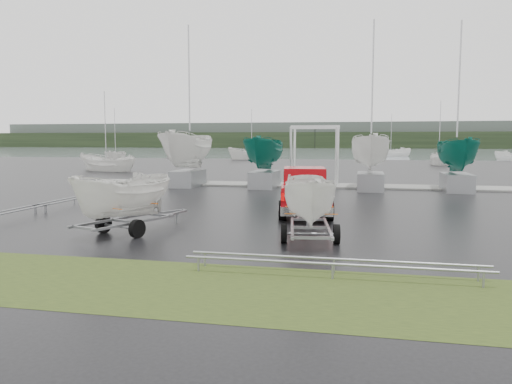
# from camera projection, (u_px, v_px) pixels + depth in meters

# --- Properties ---
(ground_plane) EXTENTS (120.00, 120.00, 0.00)m
(ground_plane) POSITION_uv_depth(u_px,v_px,m) (253.00, 213.00, 21.66)
(ground_plane) COLOR black
(ground_plane) RESTS_ON ground
(lake) EXTENTS (300.00, 300.00, 0.00)m
(lake) POSITION_uv_depth(u_px,v_px,m) (343.00, 153.00, 118.89)
(lake) COLOR gray
(lake) RESTS_ON ground
(grass_verge) EXTENTS (40.00, 40.00, 0.00)m
(grass_verge) POSITION_uv_depth(u_px,v_px,m) (146.00, 284.00, 10.96)
(grass_verge) COLOR #243213
(grass_verge) RESTS_ON ground
(dock) EXTENTS (30.00, 3.00, 0.12)m
(dock) POSITION_uv_depth(u_px,v_px,m) (294.00, 185.00, 34.29)
(dock) COLOR gray
(dock) RESTS_ON ground
(treeline) EXTENTS (300.00, 8.00, 6.00)m
(treeline) POSITION_uv_depth(u_px,v_px,m) (351.00, 140.00, 186.64)
(treeline) COLOR black
(treeline) RESTS_ON ground
(far_hill) EXTENTS (300.00, 6.00, 10.00)m
(far_hill) POSITION_uv_depth(u_px,v_px,m) (352.00, 135.00, 194.21)
(far_hill) COLOR #4C5651
(far_hill) RESTS_ON ground
(pickup_truck) EXTENTS (2.77, 6.00, 1.92)m
(pickup_truck) POSITION_uv_depth(u_px,v_px,m) (305.00, 189.00, 21.67)
(pickup_truck) COLOR maroon
(pickup_truck) RESTS_ON ground
(trailer_hitched) EXTENTS (1.86, 3.73, 4.73)m
(trailer_hitched) POSITION_uv_depth(u_px,v_px,m) (311.00, 159.00, 15.17)
(trailer_hitched) COLOR gray
(trailer_hitched) RESTS_ON ground
(trailer_parked) EXTENTS (2.36, 3.79, 4.65)m
(trailer_parked) POSITION_uv_depth(u_px,v_px,m) (122.00, 159.00, 16.43)
(trailer_parked) COLOR gray
(trailer_parked) RESTS_ON ground
(boat_hoist) EXTENTS (3.30, 2.18, 4.12)m
(boat_hoist) POSITION_uv_depth(u_px,v_px,m) (315.00, 147.00, 33.72)
(boat_hoist) COLOR silver
(boat_hoist) RESTS_ON ground
(keelboat_0) EXTENTS (2.60, 3.20, 10.78)m
(keelboat_0) POSITION_uv_depth(u_px,v_px,m) (187.00, 125.00, 33.37)
(keelboat_0) COLOR gray
(keelboat_0) RESTS_ON ground
(keelboat_1) EXTENTS (2.24, 3.20, 7.07)m
(keelboat_1) POSITION_uv_depth(u_px,v_px,m) (265.00, 134.00, 32.53)
(keelboat_1) COLOR gray
(keelboat_1) RESTS_ON ground
(keelboat_2) EXTENTS (2.38, 3.20, 10.55)m
(keelboat_2) POSITION_uv_depth(u_px,v_px,m) (372.00, 130.00, 30.89)
(keelboat_2) COLOR gray
(keelboat_2) RESTS_ON ground
(keelboat_3) EXTENTS (2.15, 3.20, 10.32)m
(keelboat_3) POSITION_uv_depth(u_px,v_px,m) (458.00, 136.00, 30.15)
(keelboat_3) COLOR gray
(keelboat_3) RESTS_ON ground
(mast_rack_0) EXTENTS (0.56, 6.50, 0.06)m
(mast_rack_0) POSITION_uv_depth(u_px,v_px,m) (79.00, 197.00, 24.47)
(mast_rack_0) COLOR gray
(mast_rack_0) RESTS_ON ground
(mast_rack_2) EXTENTS (7.00, 0.56, 0.06)m
(mast_rack_2) POSITION_uv_depth(u_px,v_px,m) (333.00, 261.00, 11.55)
(mast_rack_2) COLOR gray
(mast_rack_2) RESTS_ON ground
(moored_boat_0) EXTENTS (3.51, 3.46, 11.63)m
(moored_boat_0) POSITION_uv_depth(u_px,v_px,m) (107.00, 171.00, 50.71)
(moored_boat_0) COLOR silver
(moored_boat_0) RESTS_ON ground
(moored_boat_1) EXTENTS (4.12, 4.09, 11.94)m
(moored_boat_1) POSITION_uv_depth(u_px,v_px,m) (252.00, 159.00, 80.26)
(moored_boat_1) COLOR silver
(moored_boat_1) RESTS_ON ground
(moored_boat_2) EXTENTS (2.50, 2.55, 11.00)m
(moored_boat_2) POSITION_uv_depth(u_px,v_px,m) (438.00, 165.00, 62.97)
(moored_boat_2) COLOR silver
(moored_boat_2) RESTS_ON ground
(moored_boat_4) EXTENTS (2.56, 2.61, 11.05)m
(moored_boat_4) POSITION_uv_depth(u_px,v_px,m) (116.00, 160.00, 77.39)
(moored_boat_4) COLOR silver
(moored_boat_4) RESTS_ON ground
(moored_boat_5) EXTENTS (3.05, 2.98, 11.77)m
(moored_boat_5) POSITION_uv_depth(u_px,v_px,m) (391.00, 156.00, 95.45)
(moored_boat_5) COLOR silver
(moored_boat_5) RESTS_ON ground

